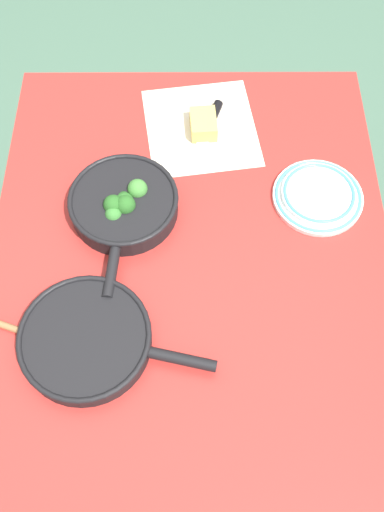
{
  "coord_description": "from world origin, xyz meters",
  "views": [
    {
      "loc": [
        0.61,
        -0.0,
        1.9
      ],
      "look_at": [
        0.0,
        0.0,
        0.79
      ],
      "focal_mm": 40.0,
      "sensor_mm": 36.0,
      "label": 1
    }
  ],
  "objects_px": {
    "skillet_broccoli": "(125,204)",
    "cheese_block": "(204,124)",
    "grater_knife": "(210,125)",
    "skillet_eggs": "(88,339)",
    "dinner_plate_stack": "(319,195)",
    "wooden_spoon": "(22,331)"
  },
  "relations": [
    {
      "from": "skillet_broccoli",
      "to": "cheese_block",
      "type": "distance_m",
      "value": 0.31
    },
    {
      "from": "grater_knife",
      "to": "cheese_block",
      "type": "bearing_deg",
      "value": -42.86
    },
    {
      "from": "skillet_eggs",
      "to": "dinner_plate_stack",
      "type": "bearing_deg",
      "value": 47.87
    },
    {
      "from": "grater_knife",
      "to": "skillet_broccoli",
      "type": "bearing_deg",
      "value": -19.36
    },
    {
      "from": "skillet_broccoli",
      "to": "skillet_eggs",
      "type": "relative_size",
      "value": 0.91
    },
    {
      "from": "skillet_eggs",
      "to": "cheese_block",
      "type": "distance_m",
      "value": 0.63
    },
    {
      "from": "cheese_block",
      "to": "wooden_spoon",
      "type": "bearing_deg",
      "value": -35.18
    },
    {
      "from": "cheese_block",
      "to": "grater_knife",
      "type": "bearing_deg",
      "value": 118.07
    },
    {
      "from": "skillet_eggs",
      "to": "grater_knife",
      "type": "xyz_separation_m",
      "value": [
        -0.58,
        0.26,
        -0.01
      ]
    },
    {
      "from": "cheese_block",
      "to": "dinner_plate_stack",
      "type": "distance_m",
      "value": 0.34
    },
    {
      "from": "wooden_spoon",
      "to": "dinner_plate_stack",
      "type": "height_order",
      "value": "dinner_plate_stack"
    },
    {
      "from": "grater_knife",
      "to": "cheese_block",
      "type": "xyz_separation_m",
      "value": [
        0.01,
        -0.02,
        0.01
      ]
    },
    {
      "from": "skillet_eggs",
      "to": "dinner_plate_stack",
      "type": "relative_size",
      "value": 1.89
    },
    {
      "from": "skillet_broccoli",
      "to": "grater_knife",
      "type": "height_order",
      "value": "skillet_broccoli"
    },
    {
      "from": "wooden_spoon",
      "to": "grater_knife",
      "type": "distance_m",
      "value": 0.69
    },
    {
      "from": "wooden_spoon",
      "to": "dinner_plate_stack",
      "type": "xyz_separation_m",
      "value": [
        -0.34,
        0.66,
        0.0
      ]
    },
    {
      "from": "skillet_eggs",
      "to": "cheese_block",
      "type": "bearing_deg",
      "value": 79.62
    },
    {
      "from": "wooden_spoon",
      "to": "cheese_block",
      "type": "height_order",
      "value": "cheese_block"
    },
    {
      "from": "skillet_broccoli",
      "to": "skillet_eggs",
      "type": "distance_m",
      "value": 0.33
    },
    {
      "from": "grater_knife",
      "to": "dinner_plate_stack",
      "type": "distance_m",
      "value": 0.34
    },
    {
      "from": "dinner_plate_stack",
      "to": "cheese_block",
      "type": "bearing_deg",
      "value": -128.25
    },
    {
      "from": "grater_knife",
      "to": "dinner_plate_stack",
      "type": "bearing_deg",
      "value": 68.0
    }
  ]
}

